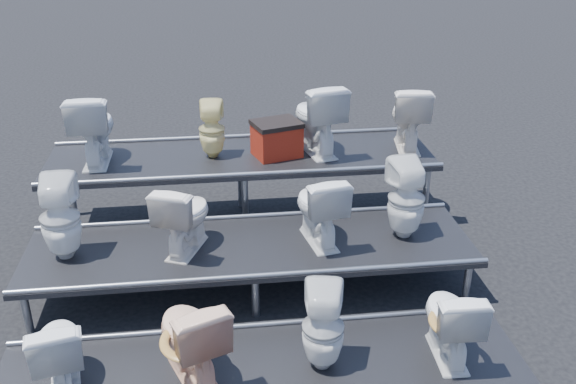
{
  "coord_description": "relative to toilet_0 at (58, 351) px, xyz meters",
  "views": [
    {
      "loc": [
        -0.31,
        -5.29,
        3.49
      ],
      "look_at": [
        0.37,
        0.1,
        0.94
      ],
      "focal_mm": 40.0,
      "sensor_mm": 36.0,
      "label": 1
    }
  ],
  "objects": [
    {
      "name": "ground",
      "position": [
        1.53,
        1.3,
        -0.4
      ],
      "size": [
        80.0,
        80.0,
        0.0
      ],
      "primitive_type": "plane",
      "color": "black",
      "rests_on": "ground"
    },
    {
      "name": "tier_front",
      "position": [
        1.53,
        0.0,
        -0.37
      ],
      "size": [
        4.2,
        1.2,
        0.06
      ],
      "primitive_type": "cube",
      "color": "black",
      "rests_on": "ground"
    },
    {
      "name": "tier_mid",
      "position": [
        1.53,
        1.3,
        -0.17
      ],
      "size": [
        4.2,
        1.2,
        0.46
      ],
      "primitive_type": "cube",
      "color": "black",
      "rests_on": "ground"
    },
    {
      "name": "tier_back",
      "position": [
        1.53,
        2.6,
        0.03
      ],
      "size": [
        4.2,
        1.2,
        0.86
      ],
      "primitive_type": "cube",
      "color": "black",
      "rests_on": "ground"
    },
    {
      "name": "toilet_0",
      "position": [
        0.0,
        0.0,
        0.0
      ],
      "size": [
        0.51,
        0.74,
        0.69
      ],
      "primitive_type": "imported",
      "rotation": [
        0.0,
        0.0,
        3.35
      ],
      "color": "silver",
      "rests_on": "tier_front"
    },
    {
      "name": "toilet_1",
      "position": [
        0.97,
        0.0,
        0.04
      ],
      "size": [
        0.67,
        0.85,
        0.76
      ],
      "primitive_type": "imported",
      "rotation": [
        0.0,
        0.0,
        3.52
      ],
      "color": "#E3AE8C",
      "rests_on": "tier_front"
    },
    {
      "name": "toilet_2",
      "position": [
        1.99,
        0.0,
        0.02
      ],
      "size": [
        0.39,
        0.39,
        0.74
      ],
      "primitive_type": "imported",
      "rotation": [
        0.0,
        0.0,
        2.96
      ],
      "color": "silver",
      "rests_on": "tier_front"
    },
    {
      "name": "toilet_3",
      "position": [
        3.02,
        0.0,
        0.0
      ],
      "size": [
        0.42,
        0.7,
        0.69
      ],
      "primitive_type": "imported",
      "rotation": [
        0.0,
        0.0,
        3.09
      ],
      "color": "silver",
      "rests_on": "tier_front"
    },
    {
      "name": "toilet_4",
      "position": [
        -0.17,
        1.3,
        0.45
      ],
      "size": [
        0.36,
        0.37,
        0.79
      ],
      "primitive_type": "imported",
      "rotation": [
        0.0,
        0.0,
        3.15
      ],
      "color": "silver",
      "rests_on": "tier_mid"
    },
    {
      "name": "toilet_5",
      "position": [
        0.93,
        1.3,
        0.4
      ],
      "size": [
        0.61,
        0.77,
        0.69
      ],
      "primitive_type": "imported",
      "rotation": [
        0.0,
        0.0,
        2.75
      ],
      "color": "white",
      "rests_on": "tier_mid"
    },
    {
      "name": "toilet_6",
      "position": [
        2.17,
        1.3,
        0.41
      ],
      "size": [
        0.51,
        0.75,
        0.71
      ],
      "primitive_type": "imported",
      "rotation": [
        0.0,
        0.0,
        3.32
      ],
      "color": "silver",
      "rests_on": "tier_mid"
    },
    {
      "name": "toilet_7",
      "position": [
        3.01,
        1.3,
        0.45
      ],
      "size": [
        0.39,
        0.39,
        0.78
      ],
      "primitive_type": "imported",
      "rotation": [
        0.0,
        0.0,
        3.24
      ],
      "color": "silver",
      "rests_on": "tier_mid"
    },
    {
      "name": "toilet_8",
      "position": [
        -0.02,
        2.6,
        0.84
      ],
      "size": [
        0.43,
        0.76,
        0.77
      ],
      "primitive_type": "imported",
      "rotation": [
        0.0,
        0.0,
        3.14
      ],
      "color": "silver",
      "rests_on": "tier_back"
    },
    {
      "name": "toilet_9",
      "position": [
        1.22,
        2.6,
        0.77
      ],
      "size": [
        0.3,
        0.3,
        0.62
      ],
      "primitive_type": "imported",
      "rotation": [
        0.0,
        0.0,
        3.07
      ],
      "color": "#EDDE92",
      "rests_on": "tier_back"
    },
    {
      "name": "toilet_10",
      "position": [
        2.36,
        2.6,
        0.86
      ],
      "size": [
        0.6,
        0.86,
        0.8
      ],
      "primitive_type": "imported",
      "rotation": [
        0.0,
        0.0,
        3.36
      ],
      "color": "silver",
      "rests_on": "tier_back"
    },
    {
      "name": "toilet_11",
      "position": [
        3.4,
        2.6,
        0.82
      ],
      "size": [
        0.52,
        0.77,
        0.73
      ],
      "primitive_type": "imported",
      "rotation": [
        0.0,
        0.0,
        2.99
      ],
      "color": "white",
      "rests_on": "tier_back"
    },
    {
      "name": "red_crate",
      "position": [
        1.91,
        2.54,
        0.63
      ],
      "size": [
        0.57,
        0.5,
        0.34
      ],
      "primitive_type": "cube",
      "rotation": [
        0.0,
        0.0,
        0.3
      ],
      "color": "maroon",
      "rests_on": "tier_back"
    }
  ]
}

